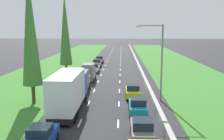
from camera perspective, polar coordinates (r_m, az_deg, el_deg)
The scene contains 18 objects.
ground_plane at distance 61.18m, azimuth 0.31°, elevation 1.46°, with size 300.00×300.00×0.00m, color #28282B.
grass_verge_left at distance 62.88m, azimuth -11.29°, elevation 1.51°, with size 14.00×140.00×0.04m, color #387528.
grass_verge_right at distance 62.37m, azimuth 13.61°, elevation 1.37°, with size 14.00×140.00×0.04m, color #387528.
median_barrier at distance 61.20m, azimuth 5.65°, elevation 1.82°, with size 0.44×120.00×0.85m, color #9E9B93.
lane_markings at distance 61.18m, azimuth 0.31°, elevation 1.47°, with size 3.64×116.00×0.01m.
grey_hatchback_right_lane at distance 19.91m, azimuth 6.85°, elevation -13.31°, with size 1.74×3.90×1.72m.
blue_hatchback_left_lane at distance 19.28m, azimuth -15.79°, elevation -14.41°, with size 1.74×3.90×1.72m.
white_box_truck_left_lane at distance 26.01m, azimuth -9.77°, elevation -4.78°, with size 2.46×9.40×4.18m.
teal_hatchback_right_lane at distance 25.41m, azimuth 5.88°, elevation -8.20°, with size 1.74×3.90×1.72m.
grey_van_left_lane at distance 34.73m, azimuth -7.03°, elevation -2.44°, with size 1.96×4.90×2.82m.
yellow_hatchback_right_lane at distance 31.17m, azimuth 4.75°, elevation -4.84°, with size 1.74×3.90×1.72m.
grey_van_left_lane_fifth at distance 41.40m, azimuth -5.32°, elevation -0.48°, with size 1.96×4.90×2.82m.
white_hatchback_left_lane at distance 49.24m, azimuth -3.99°, elevation 0.47°, with size 1.74×3.90×1.72m.
orange_hatchback_left_lane at distance 56.36m, azimuth -3.38°, elevation 1.62°, with size 1.74×3.90×1.72m.
grey_hatchback_left_lane at distance 62.45m, azimuth -2.80°, elevation 2.39°, with size 1.74×3.90×1.72m.
poplar_tree_second at distance 29.19m, azimuth -18.18°, elevation 8.91°, with size 2.17×2.17×14.84m.
poplar_tree_third at distance 44.54m, azimuth -10.64°, elevation 8.98°, with size 2.16×2.16×14.42m.
street_light_mast at distance 29.55m, azimuth 10.66°, elevation 2.91°, with size 3.20×0.28×9.00m.
Camera 1 is at (2.02, -0.54, 8.53)m, focal length 40.12 mm.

